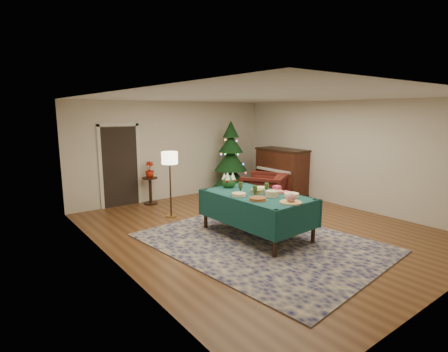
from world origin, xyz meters
TOP-DOWN VIEW (x-y plane):
  - room_shell at (0.00, 0.00)m, footprint 7.00×7.00m
  - doorway at (-1.60, 3.48)m, footprint 1.08×0.04m
  - rug at (-0.52, -0.65)m, footprint 3.66×4.54m
  - buffet_table at (-0.32, -0.29)m, footprint 1.35×2.20m
  - platter_0 at (-0.29, -1.14)m, footprint 0.40×0.40m
  - platter_1 at (0.07, -0.83)m, footprint 0.33×0.33m
  - platter_2 at (-0.63, -0.66)m, footprint 0.36×0.36m
  - platter_3 at (-0.22, -0.60)m, footprint 0.27×0.27m
  - platter_4 at (0.09, -0.43)m, footprint 0.29×0.29m
  - platter_5 at (-0.68, -0.19)m, footprint 0.32×0.32m
  - platter_6 at (-0.24, -0.23)m, footprint 0.31×0.31m
  - platter_7 at (0.07, -0.01)m, footprint 0.28×0.28m
  - goblet_0 at (-0.44, 0.06)m, footprint 0.09×0.09m
  - goblet_1 at (-0.07, -0.30)m, footprint 0.09×0.09m
  - goblet_2 at (-0.41, -0.34)m, footprint 0.09×0.09m
  - napkin_stack at (0.17, -0.60)m, footprint 0.17×0.17m
  - gift_box at (0.19, -0.34)m, footprint 0.14×0.14m
  - centerpiece at (-0.35, 0.55)m, footprint 0.30×0.30m
  - armchair at (1.07, 0.95)m, footprint 1.32×1.30m
  - floor_lamp at (-1.05, 1.85)m, footprint 0.37×0.37m
  - side_table at (-0.92, 3.20)m, footprint 0.40×0.40m
  - potted_plant at (-0.92, 3.20)m, footprint 0.24×0.43m
  - christmas_tree at (1.55, 2.90)m, footprint 1.49×1.49m
  - piano at (2.65, 1.88)m, footprint 0.74×1.57m

SIDE VIEW (x-z plane):
  - rug at x=-0.52m, z-range 0.00..0.02m
  - side_table at x=-0.92m, z-range -0.01..0.70m
  - armchair at x=1.07m, z-range 0.00..1.01m
  - piano at x=2.65m, z-range -0.02..1.34m
  - buffet_table at x=-0.32m, z-range 0.25..1.09m
  - potted_plant at x=-0.92m, z-range 0.71..0.95m
  - platter_4 at x=0.09m, z-range 0.83..0.88m
  - platter_7 at x=0.07m, z-range 0.83..0.88m
  - napkin_stack at x=0.17m, z-range 0.83..0.88m
  - platter_2 at x=-0.63m, z-range 0.83..0.89m
  - platter_5 at x=-0.68m, z-range 0.83..0.89m
  - platter_1 at x=0.07m, z-range 0.83..0.90m
  - platter_6 at x=-0.24m, z-range 0.83..0.91m
  - platter_3 at x=-0.22m, z-range 0.83..0.95m
  - gift_box at x=0.19m, z-range 0.83..0.95m
  - platter_0 at x=-0.29m, z-range 0.81..0.99m
  - goblet_0 at x=-0.44m, z-range 0.84..1.04m
  - goblet_1 at x=-0.07m, z-range 0.84..1.04m
  - goblet_2 at x=-0.41m, z-range 0.84..1.04m
  - christmas_tree at x=1.55m, z-range -0.11..2.06m
  - centerpiece at x=-0.35m, z-range 0.81..1.15m
  - doorway at x=-1.60m, z-range 0.02..2.18m
  - floor_lamp at x=-1.05m, z-range 0.53..2.05m
  - room_shell at x=0.00m, z-range -2.15..4.85m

